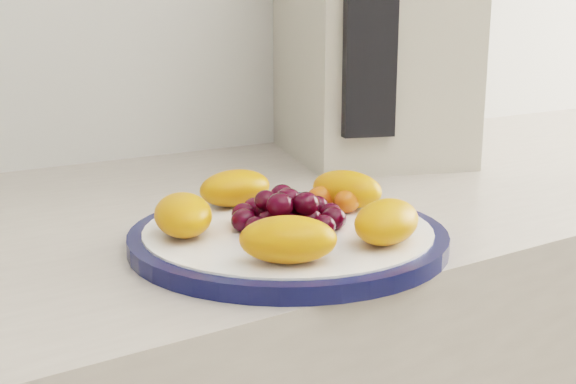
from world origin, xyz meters
TOP-DOWN VIEW (x-y plane):
  - plate_rim at (-0.06, 1.03)m, footprint 0.29×0.29m
  - plate_face at (-0.06, 1.03)m, footprint 0.26×0.26m
  - appliance_body at (0.28, 1.33)m, footprint 0.31×0.36m
  - appliance_panel at (0.18, 1.20)m, footprint 0.07×0.04m
  - fruit_plate at (-0.06, 1.03)m, footprint 0.25×0.24m

SIDE VIEW (x-z plane):
  - plate_rim at x=-0.06m, z-range 0.90..0.91m
  - plate_face at x=-0.06m, z-range 0.90..0.92m
  - fruit_plate at x=-0.06m, z-range 0.92..0.95m
  - appliance_body at x=0.28m, z-range 0.90..1.29m
  - appliance_panel at x=0.18m, z-range 0.96..1.24m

